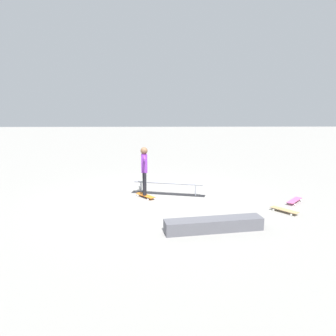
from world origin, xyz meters
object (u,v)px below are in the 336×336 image
Objects in this scene: skate_ledge at (214,225)px; skater_main at (144,168)px; loose_skateboard_pink at (294,200)px; loose_skateboard_natural at (284,210)px; skateboard_main at (145,195)px; grind_rail at (168,189)px.

skater_main reaches higher than skate_ledge.
skater_main is at bearing -57.33° from loose_skateboard_pink.
loose_skateboard_natural and loose_skateboard_pink have the same top height.
skater_main is 2.22× the size of loose_skateboard_natural.
skateboard_main is at bearing -56.71° from loose_skateboard_pink.
grind_rail is 1.52× the size of skater_main.
loose_skateboard_natural is at bearing 5.82° from loose_skateboard_pink.
grind_rail reaches higher than loose_skateboard_natural.
grind_rail is at bearing 19.52° from loose_skateboard_natural.
grind_rail reaches higher than skateboard_main.
loose_skateboard_pink is (-3.90, 1.03, -0.10)m from grind_rail.
loose_skateboard_natural is 1.12m from loose_skateboard_pink.
skate_ledge is 2.55m from loose_skateboard_natural.
grind_rail is 3.39× the size of loose_skateboard_pink.
skater_main reaches higher than loose_skateboard_natural.
skate_ledge is at bearing -153.02° from skater_main.
loose_skateboard_pink is at bearing -137.21° from skateboard_main.
skater_main reaches higher than grind_rail.
skate_ledge is 3.51m from skater_main.
grind_rail is at bearing -69.95° from skater_main.
loose_skateboard_natural is (-4.02, 1.58, -0.88)m from skater_main.
skate_ledge is 3.26× the size of loose_skateboard_pink.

